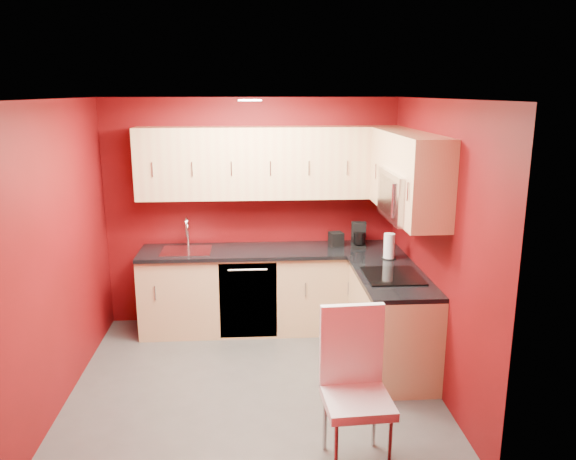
{
  "coord_description": "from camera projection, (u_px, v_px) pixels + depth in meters",
  "views": [
    {
      "loc": [
        -0.0,
        -4.61,
        2.56
      ],
      "look_at": [
        0.34,
        0.55,
        1.28
      ],
      "focal_mm": 35.0,
      "sensor_mm": 36.0,
      "label": 1
    }
  ],
  "objects": [
    {
      "name": "wall_left",
      "position": [
        60.0,
        253.0,
        4.68
      ],
      "size": [
        0.0,
        3.0,
        3.0
      ],
      "primitive_type": "plane",
      "rotation": [
        1.57,
        0.0,
        1.57
      ],
      "color": "#67090D",
      "rests_on": "floor"
    },
    {
      "name": "dishwasher_front",
      "position": [
        248.0,
        301.0,
        5.85
      ],
      "size": [
        0.6,
        0.02,
        0.82
      ],
      "primitive_type": "cube",
      "color": "black",
      "rests_on": "base_cabinets_back"
    },
    {
      "name": "upper_cabinets_back",
      "position": [
        270.0,
        163.0,
        5.94
      ],
      "size": [
        2.8,
        0.35,
        0.75
      ],
      "primitive_type": "cube",
      "color": "#DCB87C",
      "rests_on": "wall_back"
    },
    {
      "name": "wall_back",
      "position": [
        252.0,
        212.0,
        6.23
      ],
      "size": [
        3.2,
        0.0,
        3.2
      ],
      "primitive_type": "plane",
      "rotation": [
        1.57,
        0.0,
        0.0
      ],
      "color": "#67090D",
      "rests_on": "floor"
    },
    {
      "name": "downlight",
      "position": [
        250.0,
        100.0,
        4.77
      ],
      "size": [
        0.2,
        0.2,
        0.01
      ],
      "primitive_type": "cylinder",
      "color": "white",
      "rests_on": "ceiling"
    },
    {
      "name": "wall_right",
      "position": [
        436.0,
        246.0,
        4.88
      ],
      "size": [
        0.0,
        3.0,
        3.0
      ],
      "primitive_type": "plane",
      "rotation": [
        1.57,
        0.0,
        -1.57
      ],
      "color": "#67090D",
      "rests_on": "floor"
    },
    {
      "name": "coffee_maker",
      "position": [
        359.0,
        235.0,
        6.08
      ],
      "size": [
        0.19,
        0.23,
        0.27
      ],
      "primitive_type": null,
      "rotation": [
        0.0,
        0.0,
        -0.15
      ],
      "color": "black",
      "rests_on": "countertop_back"
    },
    {
      "name": "napkin_holder",
      "position": [
        336.0,
        239.0,
        6.14
      ],
      "size": [
        0.17,
        0.17,
        0.15
      ],
      "primitive_type": null,
      "rotation": [
        0.0,
        0.0,
        0.22
      ],
      "color": "black",
      "rests_on": "countertop_back"
    },
    {
      "name": "microwave",
      "position": [
        409.0,
        196.0,
        4.97
      ],
      "size": [
        0.42,
        0.76,
        0.42
      ],
      "color": "silver",
      "rests_on": "upper_cabinets_right"
    },
    {
      "name": "upper_cabinets_right",
      "position": [
        406.0,
        167.0,
        5.15
      ],
      "size": [
        0.35,
        1.55,
        0.75
      ],
      "color": "#DCB87C",
      "rests_on": "wall_right"
    },
    {
      "name": "base_cabinets_right",
      "position": [
        391.0,
        322.0,
        5.3
      ],
      "size": [
        0.6,
        1.3,
        0.87
      ],
      "primitive_type": "cube",
      "color": "tan",
      "rests_on": "floor"
    },
    {
      "name": "wall_front",
      "position": [
        254.0,
        318.0,
        3.33
      ],
      "size": [
        3.2,
        0.0,
        3.2
      ],
      "primitive_type": "plane",
      "rotation": [
        -1.57,
        0.0,
        0.0
      ],
      "color": "#67090D",
      "rests_on": "floor"
    },
    {
      "name": "ceiling",
      "position": [
        250.0,
        99.0,
        4.48
      ],
      "size": [
        3.2,
        3.2,
        0.0
      ],
      "primitive_type": "plane",
      "rotation": [
        3.14,
        0.0,
        0.0
      ],
      "color": "white",
      "rests_on": "wall_back"
    },
    {
      "name": "sink",
      "position": [
        186.0,
        247.0,
        5.97
      ],
      "size": [
        0.52,
        0.42,
        0.35
      ],
      "color": "silver",
      "rests_on": "countertop_back"
    },
    {
      "name": "base_cabinets_back",
      "position": [
        271.0,
        290.0,
        6.15
      ],
      "size": [
        2.8,
        0.6,
        0.87
      ],
      "primitive_type": "cube",
      "color": "tan",
      "rests_on": "floor"
    },
    {
      "name": "cooktop",
      "position": [
        393.0,
        276.0,
        5.14
      ],
      "size": [
        0.5,
        0.55,
        0.01
      ],
      "primitive_type": "cube",
      "color": "black",
      "rests_on": "countertop_right"
    },
    {
      "name": "countertop_back",
      "position": [
        271.0,
        251.0,
        6.03
      ],
      "size": [
        2.8,
        0.63,
        0.04
      ],
      "primitive_type": "cube",
      "color": "black",
      "rests_on": "base_cabinets_back"
    },
    {
      "name": "dining_chair",
      "position": [
        357.0,
        392.0,
        3.83
      ],
      "size": [
        0.48,
        0.5,
        1.12
      ],
      "primitive_type": null,
      "rotation": [
        0.0,
        0.0,
        0.05
      ],
      "color": "white",
      "rests_on": "floor"
    },
    {
      "name": "paper_towel",
      "position": [
        389.0,
        246.0,
        5.66
      ],
      "size": [
        0.17,
        0.17,
        0.26
      ],
      "primitive_type": null,
      "rotation": [
        0.0,
        0.0,
        0.19
      ],
      "color": "silver",
      "rests_on": "countertop_right"
    },
    {
      "name": "floor",
      "position": [
        254.0,
        382.0,
        5.08
      ],
      "size": [
        3.2,
        3.2,
        0.0
      ],
      "primitive_type": "plane",
      "color": "#484544",
      "rests_on": "ground"
    },
    {
      "name": "countertop_right",
      "position": [
        392.0,
        277.0,
        5.18
      ],
      "size": [
        0.63,
        1.27,
        0.04
      ],
      "primitive_type": "cube",
      "color": "black",
      "rests_on": "base_cabinets_right"
    }
  ]
}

